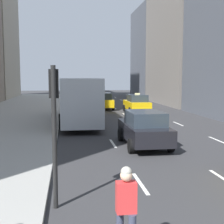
{
  "coord_description": "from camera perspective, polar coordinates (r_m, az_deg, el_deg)",
  "views": [
    {
      "loc": [
        -2.4,
        -1.23,
        3.3
      ],
      "look_at": [
        -0.45,
        12.59,
        1.76
      ],
      "focal_mm": 50.0,
      "sensor_mm": 36.0,
      "label": 1
    }
  ],
  "objects": [
    {
      "name": "skateboarder",
      "position": [
        5.83,
        2.6,
        -17.32
      ],
      "size": [
        0.36,
        0.8,
        1.75
      ],
      "color": "brown",
      "rests_on": "ground"
    },
    {
      "name": "taxi_second",
      "position": [
        32.55,
        -1.69,
        2.05
      ],
      "size": [
        2.02,
        4.4,
        1.87
      ],
      "color": "yellow",
      "rests_on": "ground"
    },
    {
      "name": "taxi_fourth",
      "position": [
        29.38,
        4.55,
        1.57
      ],
      "size": [
        2.02,
        4.4,
        1.87
      ],
      "color": "yellow",
      "rests_on": "ground"
    },
    {
      "name": "taxi_third",
      "position": [
        41.18,
        -3.03,
        2.93
      ],
      "size": [
        2.02,
        4.4,
        1.87
      ],
      "color": "yellow",
      "rests_on": "ground"
    },
    {
      "name": "sidewalk_left",
      "position": [
        28.78,
        -17.2,
        -0.4
      ],
      "size": [
        8.0,
        66.0,
        0.15
      ],
      "primitive_type": "cube",
      "color": "#9E9E99",
      "rests_on": "ground"
    },
    {
      "name": "city_bus",
      "position": [
        23.28,
        -6.1,
        2.55
      ],
      "size": [
        2.8,
        11.61,
        3.25
      ],
      "color": "#B7BCC1",
      "rests_on": "ground"
    },
    {
      "name": "traffic_light_pole",
      "position": [
        7.89,
        -10.53,
        -0.27
      ],
      "size": [
        0.24,
        0.42,
        3.6
      ],
      "color": "black",
      "rests_on": "ground"
    },
    {
      "name": "building_row_right",
      "position": [
        34.63,
        17.53,
        17.45
      ],
      "size": [
        6.0,
        53.6,
        27.61
      ],
      "color": "#4C515B",
      "rests_on": "ground"
    },
    {
      "name": "sedan_black_near",
      "position": [
        15.07,
        5.89,
        -2.99
      ],
      "size": [
        2.02,
        4.41,
        1.72
      ],
      "color": "black",
      "rests_on": "ground"
    },
    {
      "name": "lane_markings",
      "position": [
        24.96,
        3.57,
        -1.28
      ],
      "size": [
        5.72,
        56.0,
        0.01
      ],
      "color": "white",
      "rests_on": "ground"
    }
  ]
}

